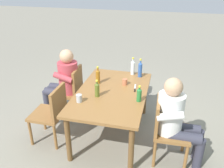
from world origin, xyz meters
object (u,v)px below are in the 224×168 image
object	(u,v)px
dining_table	(112,97)
bottle_blue	(140,69)
bottle_clear	(133,67)
cup_terracotta	(125,82)
chair_near_right	(52,111)
table_knife	(135,88)
chair_far_right	(166,128)
bottle_amber	(98,76)
person_in_plaid_shirt	(64,80)
backpack_by_near_side	(137,87)
person_in_white_shirt	(176,118)
chair_near_left	(71,89)
bottle_green	(139,95)
bottle_olive	(97,89)
cup_steel	(79,98)

from	to	relation	value
dining_table	bottle_blue	bearing A→B (deg)	152.79
bottle_clear	cup_terracotta	size ratio (longest dim) A/B	3.17
chair_near_right	table_knife	distance (m)	1.23
chair_far_right	bottle_amber	xyz separation A→B (m)	(-0.56, -1.06, 0.36)
table_knife	cup_terracotta	bearing A→B (deg)	-118.95
cup_terracotta	person_in_plaid_shirt	bearing A→B (deg)	-94.59
dining_table	bottle_amber	xyz separation A→B (m)	(-0.21, -0.27, 0.20)
backpack_by_near_side	person_in_white_shirt	bearing A→B (deg)	23.40
chair_far_right	chair_near_left	xyz separation A→B (m)	(-0.70, -1.57, 0.00)
person_in_plaid_shirt	bottle_green	xyz separation A→B (m)	(0.52, 1.30, 0.17)
bottle_blue	bottle_amber	world-z (taller)	bottle_blue
person_in_white_shirt	bottle_olive	xyz separation A→B (m)	(-0.17, -1.06, 0.18)
person_in_white_shirt	bottle_olive	world-z (taller)	person_in_white_shirt
bottle_green	cup_steel	xyz separation A→B (m)	(0.21, -0.75, -0.04)
person_in_plaid_shirt	cup_terracotta	world-z (taller)	person_in_plaid_shirt
person_in_white_shirt	bottle_clear	size ratio (longest dim) A/B	4.02
person_in_white_shirt	table_knife	size ratio (longest dim) A/B	4.89
bottle_olive	bottle_clear	bearing A→B (deg)	157.67
cup_steel	backpack_by_near_side	xyz separation A→B (m)	(-1.67, 0.53, -0.59)
chair_near_right	table_knife	bearing A→B (deg)	115.37
person_in_white_shirt	bottle_amber	distance (m)	1.31
chair_near_right	bottle_amber	xyz separation A→B (m)	(-0.56, 0.51, 0.36)
bottle_olive	backpack_by_near_side	distance (m)	1.64
chair_near_right	bottle_olive	size ratio (longest dim) A/B	3.58
backpack_by_near_side	bottle_clear	bearing A→B (deg)	-0.25
bottle_amber	cup_steel	xyz separation A→B (m)	(0.59, -0.08, -0.07)
bottle_olive	bottle_amber	size ratio (longest dim) A/B	0.89
chair_near_left	bottle_green	world-z (taller)	bottle_green
bottle_blue	backpack_by_near_side	xyz separation A→B (m)	(-0.68, -0.13, -0.67)
chair_far_right	bottle_olive	size ratio (longest dim) A/B	3.58
cup_terracotta	table_knife	xyz separation A→B (m)	(0.09, 0.17, -0.04)
chair_far_right	bottle_amber	distance (m)	1.25
dining_table	bottle_green	size ratio (longest dim) A/B	6.87
bottle_blue	chair_far_right	bearing A→B (deg)	26.30
person_in_white_shirt	cup_terracotta	xyz separation A→B (m)	(-0.61, -0.76, 0.12)
chair_near_left	bottle_amber	bearing A→B (deg)	75.14
person_in_plaid_shirt	bottle_clear	xyz separation A→B (m)	(-0.33, 1.08, 0.20)
dining_table	bottle_blue	xyz separation A→B (m)	(-0.61, 0.31, 0.22)
bottle_amber	dining_table	bearing A→B (deg)	51.77
person_in_plaid_shirt	bottle_amber	distance (m)	0.66
bottle_olive	chair_near_left	bearing A→B (deg)	-130.30
bottle_clear	cup_terracotta	world-z (taller)	bottle_clear
cup_steel	bottle_amber	bearing A→B (deg)	172.68
dining_table	chair_near_left	bearing A→B (deg)	-114.04
chair_near_left	cup_terracotta	distance (m)	0.97
dining_table	table_knife	size ratio (longest dim) A/B	6.38
chair_near_right	bottle_blue	distance (m)	1.50
person_in_white_shirt	bottle_blue	bearing A→B (deg)	-148.62
chair_far_right	cup_steel	distance (m)	1.17
chair_near_right	bottle_amber	world-z (taller)	bottle_amber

